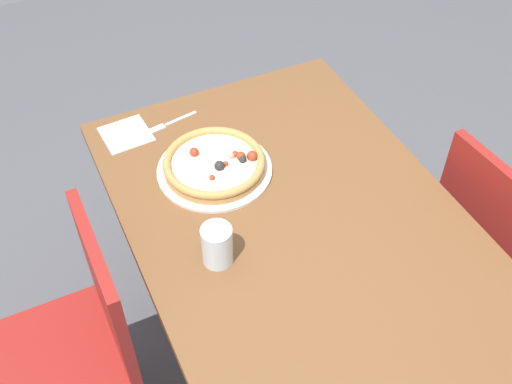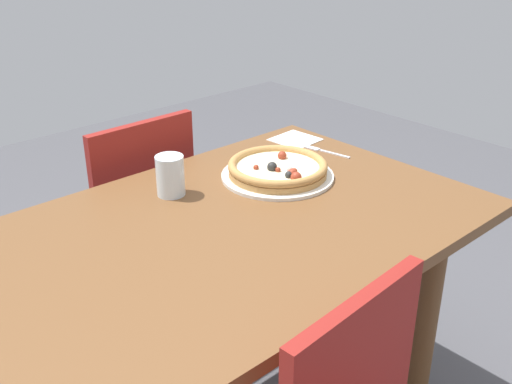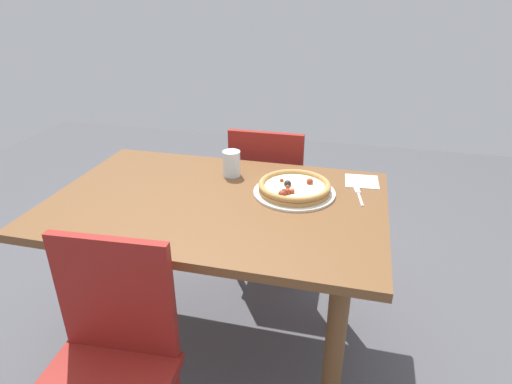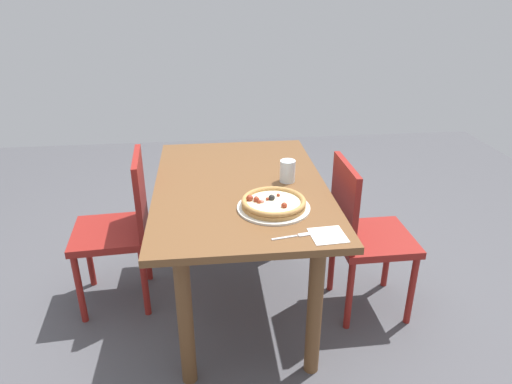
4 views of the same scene
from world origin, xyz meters
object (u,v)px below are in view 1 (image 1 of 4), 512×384
chair_far (76,347)px  dining_table (299,253)px  plate (215,170)px  pizza (215,163)px  fork (169,123)px  napkin (126,134)px  drinking_glass (217,245)px  chair_near (499,248)px

chair_far → dining_table: bearing=-97.4°
plate → pizza: bearing=-104.4°
fork → napkin: size_ratio=1.18×
chair_far → fork: bearing=-45.7°
drinking_glass → napkin: 0.57m
drinking_glass → chair_near: bearing=-98.6°
plate → fork: size_ratio=2.02×
dining_table → napkin: bearing=29.6°
plate → pizza: size_ratio=1.13×
drinking_glass → napkin: drinking_glass is taller
chair_far → pizza: size_ratio=3.00×
plate → fork: (0.26, 0.05, -0.00)m
plate → drinking_glass: (-0.30, 0.12, 0.05)m
chair_near → plate: bearing=-123.1°
dining_table → plate: size_ratio=3.96×
chair_near → drinking_glass: 0.96m
chair_far → fork: 0.72m
dining_table → chair_near: 0.68m
plate → fork: plate is taller
chair_far → pizza: 0.64m
pizza → fork: pizza is taller
drinking_glass → napkin: bearing=7.1°
chair_near → napkin: (0.70, 0.96, 0.28)m
dining_table → fork: (0.55, 0.18, 0.12)m
drinking_glass → dining_table: bearing=-87.4°
chair_near → fork: (0.69, 0.82, 0.28)m
dining_table → chair_far: bearing=83.2°
plate → fork: 0.26m
dining_table → napkin: (0.55, 0.31, 0.12)m
chair_near → chair_far: bearing=-103.6°
chair_far → drinking_glass: (-0.09, -0.40, 0.33)m
plate → napkin: size_ratio=2.38×
fork → drinking_glass: (-0.56, 0.07, 0.05)m
dining_table → pizza: (0.29, 0.13, 0.15)m
dining_table → napkin: size_ratio=9.43×
fork → napkin: bearing=-13.9°
drinking_glass → napkin: (0.57, 0.07, -0.06)m
pizza → dining_table: bearing=-156.2°
pizza → napkin: size_ratio=2.10×
dining_table → chair_near: size_ratio=1.50×
chair_near → napkin: chair_near is taller
chair_near → plate: chair_near is taller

